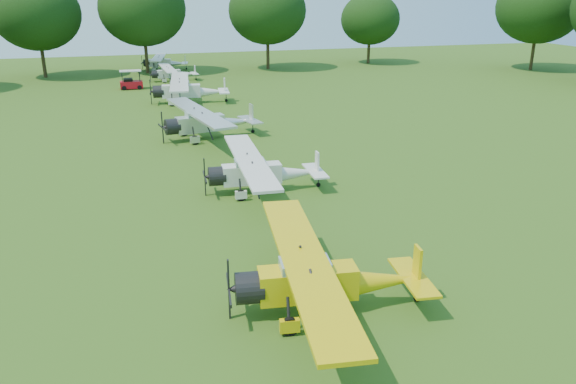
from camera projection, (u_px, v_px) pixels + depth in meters
name	position (u px, v px, depth m)	size (l,w,h in m)	color
ground	(277.00, 250.00, 24.02)	(160.00, 160.00, 0.00)	#335314
tree_belt	(361.00, 56.00, 22.39)	(137.36, 130.27, 14.52)	#2F2312
aircraft_2	(323.00, 277.00, 19.14)	(7.09, 11.26, 2.21)	#D5B808
aircraft_3	(261.00, 170.00, 30.65)	(6.70, 10.67, 2.10)	silver
aircraft_4	(207.00, 120.00, 41.63)	(7.49, 11.85, 2.33)	silver
aircraft_5	(187.00, 89.00, 54.55)	(7.67, 12.19, 2.39)	silver
aircraft_6	(172.00, 72.00, 67.72)	(5.76, 9.16, 1.81)	silver
aircraft_7	(163.00, 61.00, 77.12)	(6.33, 10.02, 1.97)	silver
golf_cart	(131.00, 83.00, 62.46)	(2.44, 1.53, 2.06)	#B60D19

